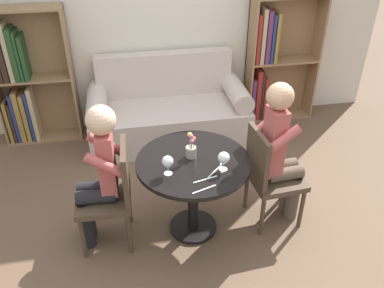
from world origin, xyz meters
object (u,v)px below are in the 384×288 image
at_px(couch, 168,112).
at_px(wine_glass_right, 224,158).
at_px(chair_right, 269,173).
at_px(person_left, 98,173).
at_px(chair_left, 112,191).
at_px(bookshelf_right, 272,61).
at_px(flower_vase, 191,149).
at_px(wine_glass_left, 168,162).
at_px(bookshelf_left, 24,81).
at_px(person_right, 281,151).

relative_size(couch, wine_glass_right, 11.54).
xyz_separation_m(chair_right, person_left, (-1.36, 0.01, 0.18)).
bearing_deg(chair_left, chair_right, 92.43).
xyz_separation_m(bookshelf_right, chair_right, (-0.65, -1.79, -0.24)).
relative_size(person_left, flower_vase, 5.69).
bearing_deg(wine_glass_left, chair_right, 9.30).
relative_size(bookshelf_left, flower_vase, 6.81).
height_order(bookshelf_left, chair_left, bookshelf_left).
bearing_deg(flower_vase, bookshelf_right, 53.41).
bearing_deg(flower_vase, chair_left, -175.94).
height_order(bookshelf_right, person_right, bookshelf_right).
xyz_separation_m(chair_left, person_left, (-0.09, 0.01, 0.18)).
distance_m(person_left, wine_glass_right, 0.95).
height_order(couch, flower_vase, flower_vase).
xyz_separation_m(chair_left, flower_vase, (0.63, 0.04, 0.29)).
relative_size(chair_right, wine_glass_left, 5.85).
height_order(wine_glass_right, flower_vase, flower_vase).
distance_m(bookshelf_right, chair_left, 2.64).
relative_size(chair_right, flower_vase, 4.13).
relative_size(couch, bookshelf_left, 1.18).
height_order(bookshelf_left, wine_glass_right, bookshelf_left).
bearing_deg(flower_vase, chair_right, -4.08).
distance_m(chair_right, person_right, 0.22).
xyz_separation_m(bookshelf_right, person_right, (-0.57, -1.78, -0.04)).
relative_size(couch, bookshelf_right, 1.18).
bearing_deg(wine_glass_left, bookshelf_right, 52.13).
xyz_separation_m(bookshelf_left, wine_glass_left, (1.31, -1.92, 0.11)).
distance_m(chair_left, wine_glass_right, 0.91).
relative_size(bookshelf_right, person_right, 1.14).
distance_m(person_right, wine_glass_right, 0.56).
xyz_separation_m(couch, bookshelf_right, (1.29, 0.27, 0.42)).
relative_size(bookshelf_right, chair_left, 1.65).
bearing_deg(person_right, flower_vase, 82.78).
bearing_deg(person_right, couch, 21.08).
relative_size(bookshelf_right, person_left, 1.20).
distance_m(chair_right, wine_glass_left, 0.92).
height_order(chair_left, person_left, person_left).
bearing_deg(chair_right, wine_glass_left, 94.79).
distance_m(person_left, wine_glass_left, 0.55).
bearing_deg(chair_left, wine_glass_left, 74.23).
height_order(couch, person_left, person_left).
bearing_deg(person_left, wine_glass_left, 76.49).
bearing_deg(flower_vase, bookshelf_left, 131.10).
relative_size(chair_left, wine_glass_right, 5.91).
xyz_separation_m(couch, person_left, (-0.72, -1.51, 0.37)).
xyz_separation_m(person_right, flower_vase, (-0.73, 0.03, 0.09)).
height_order(chair_right, person_left, person_left).
bearing_deg(chair_right, wine_glass_right, 105.72).
height_order(chair_left, chair_right, same).
xyz_separation_m(person_right, wine_glass_right, (-0.52, -0.17, 0.12)).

